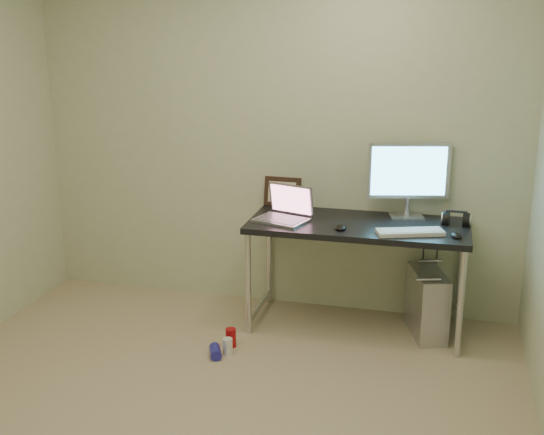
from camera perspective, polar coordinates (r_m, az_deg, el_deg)
The scene contains 17 objects.
floor at distance 3.72m, azimuth -6.69°, elevation -17.21°, with size 3.50×3.50×0.00m, color tan.
wall_back at distance 4.84m, azimuth 0.20°, elevation 6.82°, with size 3.50×0.02×2.50m, color beige.
desk at distance 4.56m, azimuth 7.19°, elevation -1.49°, with size 1.44×0.63×0.75m.
tower_computer at distance 4.69m, azimuth 12.84°, elevation -7.01°, with size 0.30×0.46×0.47m.
cable_a at distance 4.87m, azimuth 12.49°, elevation -3.87°, with size 0.01×0.01×0.70m, color black.
cable_b at distance 4.86m, azimuth 13.53°, elevation -4.25°, with size 0.01×0.01×0.72m, color black.
can_red at distance 4.48m, azimuth -3.47°, elevation -10.00°, with size 0.07×0.07×0.12m, color #B10C13.
can_white at distance 4.39m, azimuth -3.72°, elevation -10.73°, with size 0.06×0.06×0.11m, color white.
can_blue at distance 4.37m, azimuth -4.77°, elevation -11.13°, with size 0.07×0.07×0.13m, color #2624A6.
laptop at distance 4.55m, azimuth 1.09°, elevation 0.46°, with size 0.40×0.36×0.23m.
monitor at distance 4.64m, azimuth 11.37°, elevation 3.58°, with size 0.54×0.21×0.51m.
keyboard at distance 4.35m, azimuth 11.48°, elevation -1.20°, with size 0.41×0.14×0.03m, color white.
mouse_right at distance 4.35m, azimuth 15.15°, elevation -1.38°, with size 0.06×0.10×0.03m, color black.
mouse_left at distance 4.38m, azimuth 5.74°, elevation -0.73°, with size 0.07×0.11×0.04m, color black.
headphones at distance 4.62m, azimuth 15.15°, elevation -0.18°, with size 0.18×0.11×0.12m.
picture_frame at distance 4.88m, azimuth 0.87°, elevation 2.17°, with size 0.26×0.03×0.21m, color black.
webcam at distance 4.81m, azimuth 2.42°, elevation 1.70°, with size 0.04×0.03×0.11m.
Camera 1 is at (1.16, -2.88, 2.04)m, focal length 45.00 mm.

